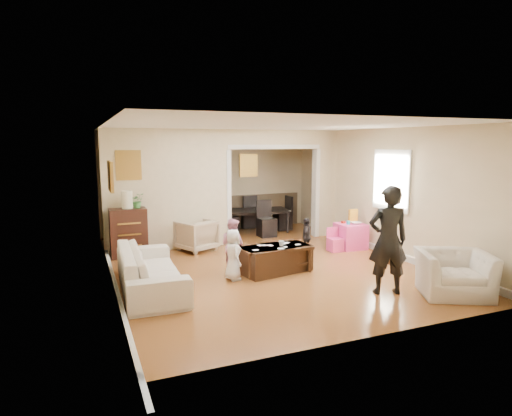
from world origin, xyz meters
name	(u,v)px	position (x,y,z in m)	size (l,w,h in m)	color
floor	(260,263)	(0.00, 0.00, 0.00)	(7.00, 7.00, 0.00)	#A5592A
partition_left	(169,190)	(-1.38, 1.80, 1.30)	(2.75, 0.18, 2.60)	beige
partition_right	(324,184)	(2.48, 1.80, 1.30)	(0.55, 0.18, 2.60)	beige
partition_header	(274,137)	(1.10, 1.80, 2.42)	(2.22, 0.18, 0.35)	beige
window_pane	(392,180)	(2.73, -0.40, 1.55)	(0.03, 0.95, 1.10)	white
framed_art_partition	(128,165)	(-2.20, 1.70, 1.85)	(0.45, 0.03, 0.55)	brown
framed_art_sofa_wall	(110,176)	(-2.71, -0.60, 1.80)	(0.03, 0.55, 0.40)	brown
framed_art_alcove	(248,165)	(1.10, 3.44, 1.70)	(0.45, 0.03, 0.55)	brown
sofa	(150,269)	(-2.19, -0.76, 0.33)	(2.28, 0.89, 0.66)	white
armchair_back	(197,235)	(-0.88, 1.44, 0.33)	(0.71, 0.73, 0.67)	tan
armchair_front	(454,274)	(2.06, -2.74, 0.33)	(1.02, 0.89, 0.66)	white
dresser	(129,233)	(-2.28, 1.46, 0.50)	(0.72, 0.41, 0.99)	#33160F
table_lamp	(127,200)	(-2.28, 1.46, 1.17)	(0.22, 0.22, 0.36)	beige
potted_plant	(137,201)	(-2.08, 1.46, 1.14)	(0.27, 0.24, 0.30)	#3C7D37
coffee_table	(275,259)	(0.03, -0.62, 0.24)	(1.26, 0.63, 0.47)	#381F11
coffee_cup	(281,244)	(0.13, -0.67, 0.52)	(0.10, 0.10, 0.09)	silver
play_table	(350,236)	(2.31, 0.37, 0.27)	(0.57, 0.57, 0.55)	#F23F94
cereal_box	(353,216)	(2.43, 0.47, 0.70)	(0.20, 0.07, 0.30)	yellow
cyan_cup	(348,223)	(2.21, 0.32, 0.59)	(0.08, 0.08, 0.08)	#26B9C0
toy_block	(343,222)	(2.19, 0.49, 0.57)	(0.08, 0.06, 0.05)	red
play_bowl	(356,223)	(2.36, 0.25, 0.58)	(0.23, 0.23, 0.06)	beige
dining_table	(257,221)	(1.09, 2.82, 0.29)	(1.64, 0.91, 0.58)	black
adult_person	(388,240)	(1.15, -2.30, 0.84)	(0.61, 0.40, 1.67)	black
child_kneel_a	(233,255)	(-0.82, -0.77, 0.43)	(0.42, 0.28, 0.87)	silver
child_kneel_b	(233,245)	(-0.67, -0.32, 0.48)	(0.47, 0.37, 0.97)	pink
child_toddler	(307,237)	(1.08, 0.13, 0.40)	(0.47, 0.19, 0.80)	black
craft_papers	(276,246)	(0.05, -0.63, 0.47)	(0.97, 0.48, 0.00)	white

